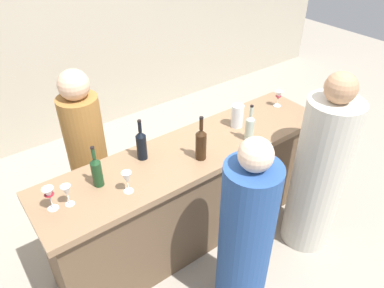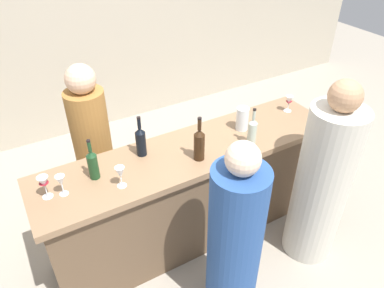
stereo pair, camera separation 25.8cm
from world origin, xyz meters
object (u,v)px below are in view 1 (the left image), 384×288
Objects in this scene: water_pitcher at (237,116)px; wine_bottle_second_right_clear_pale at (250,127)px; wine_glass_near_left at (127,179)px; person_right_guest at (89,160)px; wine_bottle_leftmost_olive_green at (97,171)px; wine_bottle_center_amber_brown at (201,143)px; wine_bottle_second_left_near_black at (141,144)px; person_center_guest at (245,237)px; person_left_guest at (319,173)px; wine_glass_near_right at (49,195)px; wine_glass_far_left at (278,96)px; wine_glass_near_center at (67,192)px.

wine_bottle_second_right_clear_pale is at bearing -105.99° from water_pitcher.
person_right_guest reaches higher than wine_glass_near_left.
wine_bottle_leftmost_olive_green is 1.01× the size of wine_bottle_second_right_clear_pale.
wine_bottle_center_amber_brown is 2.21× the size of wine_glass_near_left.
person_center_guest reaches higher than wine_bottle_second_left_near_black.
wine_glass_near_right is at bearing 76.96° from person_left_guest.
wine_glass_near_left is at bearing 76.39° from person_left_guest.
wine_glass_near_left is (-0.59, -0.00, -0.03)m from wine_bottle_center_amber_brown.
wine_bottle_second_right_clear_pale is 0.21× the size of person_center_guest.
wine_bottle_center_amber_brown is at bearing 175.91° from wine_bottle_second_right_clear_pale.
person_right_guest reaches higher than wine_bottle_leftmost_olive_green.
wine_bottle_center_amber_brown is 0.23× the size of person_right_guest.
wine_glass_far_left is at bearing 11.22° from wine_bottle_center_amber_brown.
wine_bottle_leftmost_olive_green is 0.32m from wine_glass_near_right.
wine_glass_near_center is at bearing 61.55° from person_center_guest.
wine_glass_near_left is at bearing -171.08° from water_pitcher.
wine_glass_near_center is at bearing -51.38° from person_right_guest.
wine_bottle_leftmost_olive_green is 1.59× the size of water_pitcher.
wine_bottle_center_amber_brown is 1.80× the size of water_pitcher.
person_right_guest reaches higher than wine_glass_near_center.
wine_bottle_second_right_clear_pale is 0.19× the size of person_left_guest.
person_left_guest is at bearing -19.48° from wine_glass_near_left.
wine_bottle_second_right_clear_pale is 1.03m from wine_glass_near_left.
wine_glass_near_right is 0.83m from person_right_guest.
wine_glass_near_left is 0.10× the size of person_left_guest.
wine_glass_near_right is 0.11× the size of person_right_guest.
person_right_guest reaches higher than wine_bottle_center_amber_brown.
wine_bottle_second_left_near_black is at bearing 45.17° from wine_glass_near_left.
water_pitcher is (1.21, -0.00, -0.02)m from wine_bottle_leftmost_olive_green.
wine_bottle_leftmost_olive_green is 1.87× the size of wine_glass_near_right.
person_center_guest is (0.95, -0.71, -0.37)m from wine_glass_near_right.
wine_bottle_leftmost_olive_green is at bearing 50.51° from person_center_guest.
wine_bottle_center_amber_brown is at bearing -13.45° from wine_bottle_leftmost_olive_green.
wine_bottle_second_right_clear_pale is 0.20× the size of person_right_guest.
wine_glass_far_left is 0.10× the size of person_right_guest.
wine_glass_far_left is at bearing 49.54° from person_right_guest.
person_center_guest is 1.41m from person_right_guest.
wine_bottle_second_left_near_black is at bearing 177.93° from wine_glass_far_left.
person_right_guest reaches higher than wine_bottle_second_left_near_black.
wine_glass_near_left is 0.11× the size of person_center_guest.
person_right_guest is at bearing 142.45° from wine_bottle_second_right_clear_pale.
wine_glass_far_left is 0.79m from person_left_guest.
water_pitcher is 1.01m from person_center_guest.
wine_bottle_leftmost_olive_green is at bearing 170.08° from wine_bottle_second_right_clear_pale.
wine_glass_near_right is 1.25m from person_center_guest.
water_pitcher is 0.13× the size of person_right_guest.
wine_bottle_leftmost_olive_green is at bearing 125.55° from wine_glass_near_left.
wine_bottle_second_left_near_black is at bearing 143.16° from wine_bottle_center_amber_brown.
person_center_guest is at bearing -97.55° from wine_bottle_center_amber_brown.
person_right_guest is (-1.01, 0.78, -0.33)m from wine_bottle_second_right_clear_pale.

